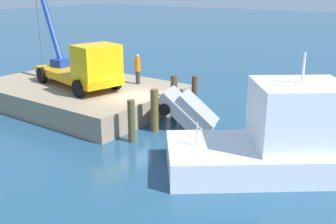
{
  "coord_description": "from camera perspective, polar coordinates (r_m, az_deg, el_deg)",
  "views": [
    {
      "loc": [
        14.56,
        -16.76,
        7.42
      ],
      "look_at": [
        2.47,
        -0.02,
        0.79
      ],
      "focal_mm": 42.78,
      "sensor_mm": 36.0,
      "label": 1
    }
  ],
  "objects": [
    {
      "name": "piling_near",
      "position": [
        19.48,
        -5.22,
        -1.31
      ],
      "size": [
        0.36,
        0.36,
        2.13
      ],
      "primitive_type": "cylinder",
      "color": "brown",
      "rests_on": "ground"
    },
    {
      "name": "dock_worker",
      "position": [
        25.5,
        -4.34,
        6.16
      ],
      "size": [
        0.34,
        0.34,
        1.9
      ],
      "color": "#303030",
      "rests_on": "dock"
    },
    {
      "name": "piling_mid",
      "position": [
        20.8,
        -1.93,
        0.21
      ],
      "size": [
        0.42,
        0.42,
        2.27
      ],
      "primitive_type": "cylinder",
      "color": "brown",
      "rests_on": "ground"
    },
    {
      "name": "crane_truck",
      "position": [
        24.66,
        -11.97,
        6.52
      ],
      "size": [
        9.07,
        3.93,
        7.5
      ],
      "color": "orange",
      "rests_on": "dock"
    },
    {
      "name": "dock",
      "position": [
        26.32,
        -12.51,
        2.49
      ],
      "size": [
        12.14,
        8.23,
        1.32
      ],
      "primitive_type": "cube",
      "color": "gray",
      "rests_on": "ground"
    },
    {
      "name": "piling_far",
      "position": [
        22.58,
        0.86,
        2.04
      ],
      "size": [
        0.39,
        0.39,
        2.57
      ],
      "primitive_type": "cylinder",
      "color": "brown",
      "rests_on": "ground"
    },
    {
      "name": "ground",
      "position": [
        23.41,
        -4.88,
        -0.75
      ],
      "size": [
        200.0,
        200.0,
        0.0
      ],
      "primitive_type": "plane",
      "color": "navy"
    },
    {
      "name": "salvaged_car",
      "position": [
        21.36,
        3.79,
        -0.82
      ],
      "size": [
        3.98,
        2.85,
        3.25
      ],
      "color": "#99999E",
      "rests_on": "ground"
    },
    {
      "name": "piling_end",
      "position": [
        23.89,
        3.8,
        2.5
      ],
      "size": [
        0.36,
        0.36,
        2.26
      ],
      "primitive_type": "cylinder",
      "color": "brown",
      "rests_on": "ground"
    }
  ]
}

